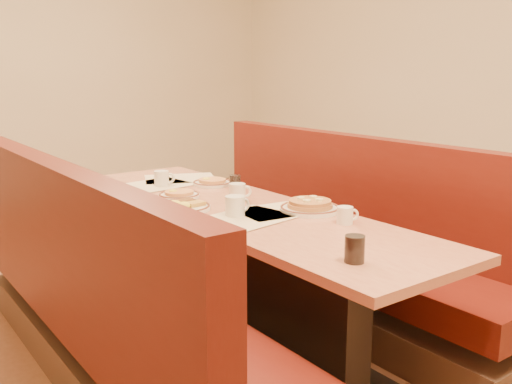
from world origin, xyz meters
TOP-DOWN VIEW (x-y plane):
  - ground at (0.00, 0.00)m, footprint 8.00×8.00m
  - diner_table at (0.00, 0.00)m, footprint 0.70×2.50m
  - booth_left at (-0.73, 0.00)m, footprint 0.55×2.50m
  - booth_right at (0.73, 0.00)m, footprint 0.55×2.50m
  - placemat_near_left at (-0.12, -0.25)m, footprint 0.48×0.39m
  - placemat_near_right at (0.09, -0.22)m, footprint 0.41×0.33m
  - placemat_far_left at (-0.12, 0.72)m, footprint 0.48×0.38m
  - placemat_far_right at (0.12, 0.82)m, footprint 0.53×0.48m
  - pancake_plate at (0.22, -0.31)m, footprint 0.30×0.30m
  - eggs_plate at (-0.28, 0.09)m, footprint 0.30×0.30m
  - extra_plate_mid at (0.18, 0.54)m, footprint 0.24×0.24m
  - extra_plate_far at (-0.14, 0.35)m, footprint 0.23×0.23m
  - coffee_mug_a at (0.20, -0.58)m, footprint 0.10×0.07m
  - coffee_mug_b at (-0.13, -0.18)m, footprint 0.13×0.09m
  - coffee_mug_c at (0.07, 0.09)m, footprint 0.12×0.09m
  - coffee_mug_d at (-0.08, 0.68)m, footprint 0.12×0.09m
  - soda_tumbler_near at (-0.16, -0.98)m, footprint 0.07×0.07m
  - soda_tumbler_mid at (0.21, 0.32)m, footprint 0.07×0.07m

SIDE VIEW (x-z plane):
  - ground at x=0.00m, z-range 0.00..0.00m
  - booth_left at x=-0.73m, z-range -0.16..0.89m
  - booth_right at x=0.73m, z-range -0.16..0.89m
  - diner_table at x=0.00m, z-range 0.00..0.75m
  - placemat_near_left at x=-0.12m, z-range 0.75..0.76m
  - placemat_near_right at x=0.09m, z-range 0.75..0.76m
  - placemat_far_left at x=-0.12m, z-range 0.75..0.76m
  - placemat_far_right at x=0.12m, z-range 0.75..0.76m
  - extra_plate_far at x=-0.14m, z-range 0.74..0.79m
  - extra_plate_mid at x=0.18m, z-range 0.74..0.79m
  - eggs_plate at x=-0.28m, z-range 0.74..0.80m
  - pancake_plate at x=0.22m, z-range 0.74..0.81m
  - coffee_mug_a at x=0.20m, z-range 0.75..0.83m
  - soda_tumbler_mid at x=0.21m, z-range 0.75..0.84m
  - coffee_mug_d at x=-0.08m, z-range 0.75..0.84m
  - coffee_mug_c at x=0.07m, z-range 0.75..0.85m
  - soda_tumbler_near at x=-0.16m, z-range 0.75..0.85m
  - coffee_mug_b at x=-0.13m, z-range 0.75..0.85m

